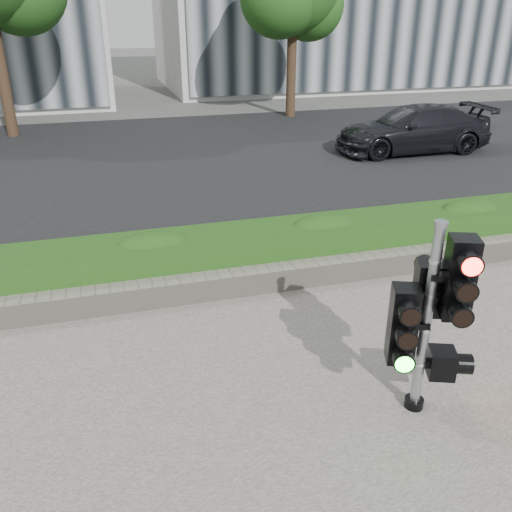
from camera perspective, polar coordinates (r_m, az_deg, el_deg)
name	(u,v)px	position (r m, az deg, el deg)	size (l,w,h in m)	color
ground	(286,368)	(6.43, 3.13, -11.73)	(120.00, 120.00, 0.00)	#51514C
road	(169,160)	(15.46, -9.16, 9.98)	(60.00, 13.00, 0.02)	black
curb	(224,256)	(9.03, -3.35, 0.00)	(60.00, 0.25, 0.12)	gray
stone_wall	(244,281)	(7.88, -1.32, -2.69)	(12.00, 0.32, 0.34)	gray
hedge	(233,253)	(8.37, -2.48, 0.30)	(12.00, 1.00, 0.68)	#397223
traffic_signal	(430,310)	(5.48, 17.86, -5.44)	(0.76, 0.64, 2.06)	black
car_dark	(413,129)	(16.65, 16.17, 12.72)	(1.83, 4.49, 1.30)	black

